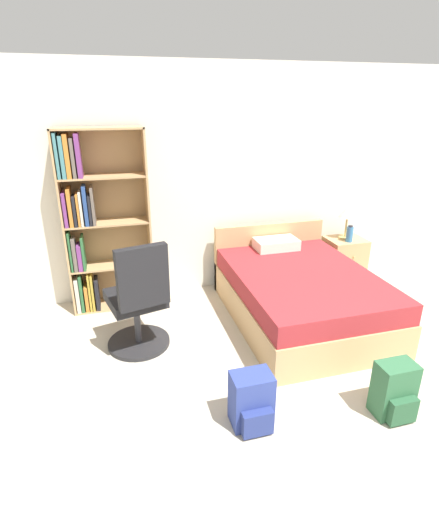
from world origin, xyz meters
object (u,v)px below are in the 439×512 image
(bookshelf, at_px, (95,223))
(water_bottle, at_px, (350,234))
(table_lamp, at_px, (348,213))
(bed, at_px, (298,293))
(backpack_green, at_px, (395,391))
(nightstand, at_px, (344,260))
(backpack_blue, at_px, (252,401))
(office_chair, at_px, (139,304))

(bookshelf, xyz_separation_m, water_bottle, (2.98, -0.19, -0.33))
(bookshelf, distance_m, table_lamp, 3.01)
(bed, height_order, backpack_green, bed)
(bookshelf, relative_size, water_bottle, 9.34)
(nightstand, xyz_separation_m, backpack_blue, (-1.98, -2.04, -0.09))
(office_chair, bearing_deg, backpack_blue, -59.47)
(bookshelf, xyz_separation_m, backpack_green, (2.06, -2.32, -0.79))
(bed, bearing_deg, backpack_blue, -127.05)
(bookshelf, bearing_deg, bed, -21.69)
(nightstand, relative_size, backpack_green, 1.30)
(backpack_green, bearing_deg, table_lamp, 67.36)
(bookshelf, bearing_deg, backpack_green, -48.34)
(bed, relative_size, water_bottle, 9.12)
(bed, xyz_separation_m, table_lamp, (0.99, 0.75, 0.60))
(water_bottle, bearing_deg, nightstand, 75.33)
(water_bottle, bearing_deg, backpack_green, -113.26)
(bed, xyz_separation_m, office_chair, (-1.68, -0.17, 0.20))
(nightstand, xyz_separation_m, water_bottle, (-0.03, -0.10, 0.38))
(water_bottle, height_order, backpack_green, water_bottle)
(bed, xyz_separation_m, water_bottle, (0.96, 0.61, 0.38))
(office_chair, height_order, nightstand, office_chair)
(table_lamp, distance_m, backpack_green, 2.54)
(bed, distance_m, water_bottle, 1.20)
(table_lamp, bearing_deg, backpack_green, -112.64)
(table_lamp, relative_size, backpack_green, 1.00)
(nightstand, distance_m, backpack_green, 2.42)
(bed, distance_m, table_lamp, 1.38)
(nightstand, height_order, backpack_blue, nightstand)
(office_chair, height_order, table_lamp, office_chair)
(table_lamp, distance_m, water_bottle, 0.26)
(nightstand, xyz_separation_m, backpack_green, (-0.94, -2.23, -0.08))
(bed, bearing_deg, backpack_green, -88.32)
(bookshelf, relative_size, bed, 1.02)
(office_chair, relative_size, backpack_green, 2.52)
(backpack_green, distance_m, backpack_blue, 1.06)
(water_bottle, bearing_deg, bed, -147.40)
(bed, relative_size, table_lamp, 4.41)
(office_chair, distance_m, backpack_green, 2.20)
(table_lamp, relative_size, water_bottle, 2.07)
(office_chair, height_order, backpack_green, office_chair)
(bed, relative_size, office_chair, 1.75)
(bed, bearing_deg, bookshelf, 158.31)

